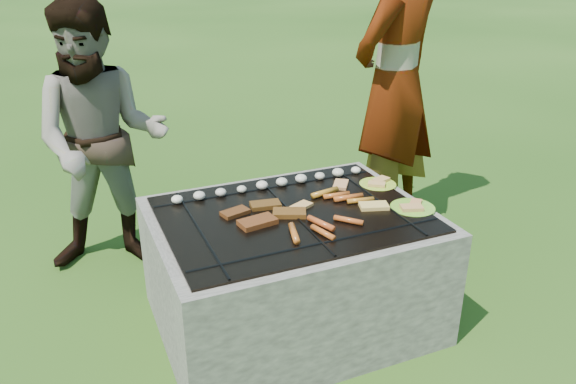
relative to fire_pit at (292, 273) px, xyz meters
The scene contains 10 objects.
lawn 0.28m from the fire_pit, ahead, with size 60.00×60.00×0.00m, color #204611.
fire_pit is the anchor object (origin of this frame).
mushrooms 0.48m from the fire_pit, 83.22° to the left, with size 1.05×0.06×0.04m.
pork_slabs 0.37m from the fire_pit, behind, with size 0.39×0.27×0.02m.
sausages 0.39m from the fire_pit, 25.39° to the right, with size 0.54×0.48×0.03m.
bread_on_grate 0.46m from the fire_pit, ahead, with size 0.46×0.43×0.02m.
plate_far 0.67m from the fire_pit, 14.63° to the left, with size 0.20×0.20×0.03m.
plate_near 0.67m from the fire_pit, 17.19° to the right, with size 0.23×0.23×0.03m.
cook 1.45m from the fire_pit, 35.94° to the left, with size 0.71×0.47×1.96m, color #AA9A8D.
bystander 1.30m from the fire_pit, 127.83° to the left, with size 0.75×0.58×1.54m, color gray.
Camera 1 is at (-0.96, -2.18, 1.77)m, focal length 35.00 mm.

